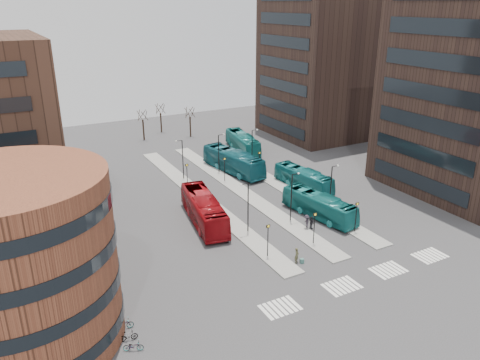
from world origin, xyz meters
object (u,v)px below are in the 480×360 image
red_bus (204,209)px  traveller (297,255)px  teal_bus_a (319,206)px  bicycle_near (133,346)px  teal_bus_c (303,179)px  teal_bus_d (243,142)px  commuter_a (228,236)px  commuter_c (307,222)px  suitcase (302,261)px  bicycle_far (123,324)px  bicycle_mid (128,336)px  commuter_b (312,223)px  teal_bus_b (233,161)px

red_bus → traveller: bearing=-61.5°
teal_bus_a → bicycle_near: size_ratio=6.87×
teal_bus_c → traveller: size_ratio=6.19×
teal_bus_c → teal_bus_d: bearing=80.5°
commuter_a → commuter_c: size_ratio=0.96×
suitcase → traveller: traveller is taller
teal_bus_d → commuter_c: teal_bus_d is taller
commuter_a → bicycle_near: 18.74m
red_bus → bicycle_far: 20.70m
bicycle_mid → bicycle_far: bearing=8.8°
teal_bus_a → bicycle_far: size_ratio=6.28×
commuter_b → suitcase: bearing=136.4°
teal_bus_c → bicycle_near: size_ratio=6.60×
bicycle_mid → teal_bus_c: bearing=-48.4°
teal_bus_b → commuter_a: 23.43m
commuter_b → commuter_c: (-0.55, 0.26, 0.12)m
teal_bus_d → commuter_b: bearing=-95.3°
commuter_b → bicycle_mid: (-24.68, -9.04, -0.35)m
teal_bus_d → bicycle_near: 52.79m
commuter_b → bicycle_far: bearing=106.6°
teal_bus_c → commuter_b: teal_bus_c is taller
teal_bus_b → commuter_c: 21.95m
teal_bus_a → commuter_a: (-13.13, -0.56, -0.65)m
teal_bus_d → commuter_a: 34.68m
teal_bus_a → commuter_b: size_ratio=6.89×
teal_bus_a → commuter_a: teal_bus_a is taller
commuter_b → teal_bus_c: bearing=-31.5°
teal_bus_d → red_bus: bearing=-119.1°
teal_bus_a → traveller: bearing=-147.7°
bicycle_near → teal_bus_d: bearing=-14.0°
traveller → commuter_a: size_ratio=0.98×
commuter_b → bicycle_mid: commuter_b is taller
teal_bus_c → commuter_b: bearing=-128.2°
teal_bus_a → teal_bus_c: bearing=56.4°
teal_bus_b → teal_bus_c: 12.34m
teal_bus_a → teal_bus_c: size_ratio=1.04×
suitcase → bicycle_mid: size_ratio=0.34×
red_bus → commuter_b: (10.53, -7.64, -0.96)m
suitcase → commuter_b: 8.15m
traveller → commuter_b: size_ratio=1.07×
red_bus → traveller: (4.52, -13.19, -0.91)m
teal_bus_a → bicycle_near: 30.25m
teal_bus_b → traveller: teal_bus_b is taller
bicycle_mid → bicycle_near: bearing=-171.2°
teal_bus_a → traveller: (-8.81, -7.81, -0.67)m
teal_bus_d → bicycle_near: size_ratio=7.34×
bicycle_near → bicycle_mid: (0.00, 1.31, 0.03)m
teal_bus_a → bicycle_mid: 29.73m
red_bus → commuter_b: bearing=-26.4°
teal_bus_b → bicycle_far: 39.23m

